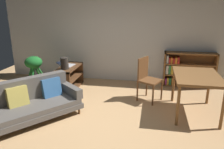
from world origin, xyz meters
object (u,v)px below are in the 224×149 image
Objects in this scene: media_console at (69,77)px; dining_table at (197,80)px; desk_speaker at (65,63)px; dining_chair_near at (147,77)px; open_laptop at (67,65)px; bookshelf at (185,69)px; fabric_couch at (29,102)px; potted_floor_plant at (34,67)px.

media_console is 0.87× the size of dining_table.
media_console is 3.63× the size of desk_speaker.
desk_speaker is 0.24× the size of dining_table.
dining_chair_near reaches higher than dining_table.
desk_speaker reaches higher than open_laptop.
bookshelf is (0.02, 1.66, -0.26)m from dining_table.
dining_table is at bearing -17.75° from open_laptop.
fabric_couch is at bearing -95.40° from desk_speaker.
open_laptop is at bearing 137.34° from media_console.
open_laptop is 0.44× the size of dining_chair_near.
potted_floor_plant is 0.70× the size of dining_table.
potted_floor_plant reaches higher than open_laptop.
dining_chair_near is at bearing -12.21° from open_laptop.
dining_chair_near is (2.07, -0.45, -0.07)m from open_laptop.
open_laptop is 3.12m from bookshelf.
bookshelf is (0.97, 1.14, -0.09)m from dining_chair_near.
bookshelf is (2.96, 1.02, -0.28)m from desk_speaker.
potted_floor_plant is at bearing 168.33° from dining_table.
fabric_couch reaches higher than media_console.
desk_speaker reaches higher than dining_table.
desk_speaker is at bearing -161.01° from bookshelf.
dining_chair_near reaches higher than potted_floor_plant.
dining_chair_near is at bearing -5.43° from potted_floor_plant.
desk_speaker is at bearing -75.12° from open_laptop.
dining_chair_near is at bearing -3.62° from desk_speaker.
desk_speaker is 0.22× the size of bookshelf.
open_laptop is (-0.09, 0.08, 0.32)m from media_console.
potted_floor_plant is (-0.82, -0.17, -0.05)m from open_laptop.
fabric_couch is at bearing -94.78° from media_console.
open_laptop is 0.33× the size of bookshelf.
bookshelf is (2.95, 0.78, 0.16)m from media_console.
potted_floor_plant is 0.85× the size of dining_chair_near.
dining_table is at bearing -90.59° from bookshelf.
bookshelf reaches higher than potted_floor_plant.
dining_table is (3.07, 0.79, 0.37)m from fabric_couch.
open_laptop is 0.36× the size of dining_table.
media_console is at bearing 163.22° from dining_table.
bookshelf is at bearing 49.73° from dining_chair_near.
media_console is 0.95m from potted_floor_plant.
dining_chair_near reaches higher than bookshelf.
desk_speaker is at bearing 176.38° from dining_chair_near.
bookshelf reaches higher than media_console.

